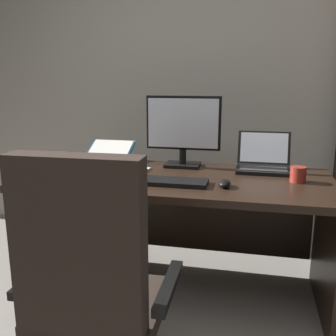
% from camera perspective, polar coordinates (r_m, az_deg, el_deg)
% --- Properties ---
extents(wall_back, '(5.35, 0.12, 2.54)m').
position_cam_1_polar(wall_back, '(3.21, 7.48, 12.28)').
color(wall_back, '#B2ADA3').
rests_on(wall_back, ground).
extents(desk, '(1.77, 0.79, 0.75)m').
position_cam_1_polar(desk, '(2.40, 1.66, -5.41)').
color(desk, black).
rests_on(desk, ground).
extents(office_chair, '(0.62, 0.60, 1.07)m').
position_cam_1_polar(office_chair, '(1.64, -10.76, -18.95)').
color(office_chair, black).
rests_on(office_chair, ground).
extents(monitor, '(0.48, 0.16, 0.45)m').
position_cam_1_polar(monitor, '(2.48, 2.22, 5.36)').
color(monitor, black).
rests_on(monitor, desk).
extents(laptop, '(0.33, 0.30, 0.22)m').
position_cam_1_polar(laptop, '(2.48, 13.77, 0.82)').
color(laptop, black).
rests_on(laptop, desk).
extents(keyboard, '(0.42, 0.15, 0.02)m').
position_cam_1_polar(keyboard, '(2.11, 0.08, -2.02)').
color(keyboard, black).
rests_on(keyboard, desk).
extents(computer_mouse, '(0.06, 0.10, 0.04)m').
position_cam_1_polar(computer_mouse, '(2.07, 8.24, -2.25)').
color(computer_mouse, black).
rests_on(computer_mouse, desk).
extents(reading_stand_with_book, '(0.30, 0.26, 0.13)m').
position_cam_1_polar(reading_stand_with_book, '(2.70, -8.49, 2.39)').
color(reading_stand_with_book, black).
rests_on(reading_stand_with_book, desk).
extents(open_binder, '(0.50, 0.32, 0.02)m').
position_cam_1_polar(open_binder, '(2.26, -14.91, -1.44)').
color(open_binder, navy).
rests_on(open_binder, desk).
extents(notepad, '(0.18, 0.23, 0.01)m').
position_cam_1_polar(notepad, '(2.38, -5.11, -0.45)').
color(notepad, white).
rests_on(notepad, desk).
extents(pen, '(0.13, 0.06, 0.01)m').
position_cam_1_polar(pen, '(2.38, -4.66, -0.26)').
color(pen, maroon).
rests_on(pen, notepad).
extents(coffee_mug, '(0.09, 0.09, 0.09)m').
position_cam_1_polar(coffee_mug, '(2.25, 18.44, -0.89)').
color(coffee_mug, maroon).
rests_on(coffee_mug, desk).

